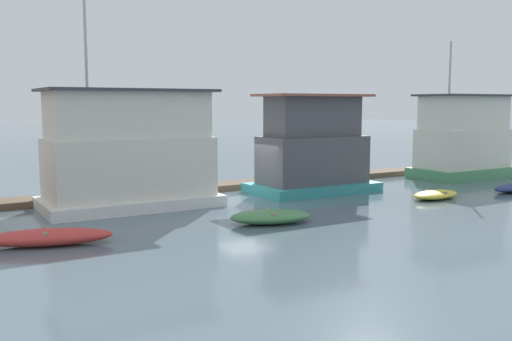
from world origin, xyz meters
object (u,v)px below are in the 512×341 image
dinghy_red (47,237)px  dinghy_yellow (436,195)px  dinghy_green (271,217)px  houseboat_teal (313,150)px  houseboat_white (129,152)px  houseboat_green (463,139)px

dinghy_red → dinghy_yellow: 17.71m
dinghy_green → houseboat_teal: bearing=42.6°
dinghy_green → dinghy_red: bearing=174.5°
houseboat_teal → dinghy_green: 8.34m
houseboat_white → houseboat_teal: 9.45m
houseboat_white → dinghy_red: 7.33m
houseboat_white → houseboat_teal: (9.43, -0.64, -0.28)m
dinghy_green → dinghy_yellow: (9.76, 0.76, -0.06)m
houseboat_white → dinghy_yellow: (13.22, -5.37, -2.23)m
houseboat_teal → dinghy_yellow: bearing=-51.3°
houseboat_teal → dinghy_yellow: houseboat_teal is taller
houseboat_teal → dinghy_yellow: (3.79, -4.73, -1.96)m
houseboat_white → dinghy_green: size_ratio=2.74×
dinghy_yellow → houseboat_white: bearing=157.9°
dinghy_red → dinghy_yellow: (17.71, -0.01, -0.07)m
houseboat_white → dinghy_red: bearing=-129.9°
dinghy_yellow → dinghy_green: bearing=-175.5°
houseboat_white → dinghy_red: (-4.49, -5.37, -2.16)m
houseboat_teal → dinghy_yellow: size_ratio=2.25×
houseboat_teal → houseboat_green: (11.29, -0.03, 0.20)m
houseboat_teal → dinghy_green: size_ratio=1.87×
houseboat_white → houseboat_green: (20.71, -0.67, -0.07)m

